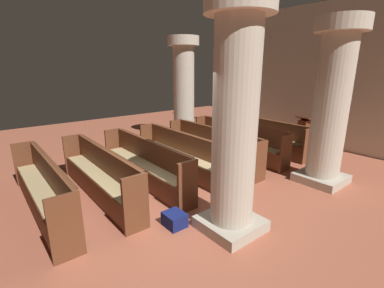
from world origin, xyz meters
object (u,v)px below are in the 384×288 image
object	(u,v)px
pew_row_4	(144,162)
pew_row_5	(99,173)
pew_row_0	(260,134)
pew_row_1	(238,139)
pillar_aisle_rear	(235,118)
kneeler_box_navy	(175,219)
pillar_far_side	(184,88)
pew_row_6	(42,186)
pew_row_2	(212,146)
pew_row_3	(181,153)
pillar_aisle_side	(331,102)
lectern	(302,136)
hymn_book	(227,130)

from	to	relation	value
pew_row_4	pew_row_5	xyz separation A→B (m)	(0.00, -1.04, 0.00)
pew_row_0	pew_row_1	world-z (taller)	same
pillar_aisle_rear	kneeler_box_navy	world-z (taller)	pillar_aisle_rear
pew_row_0	pillar_far_side	xyz separation A→B (m)	(-2.45, -1.16, 1.33)
pew_row_5	pew_row_6	xyz separation A→B (m)	(0.00, -1.04, 0.00)
pew_row_6	pillar_far_side	xyz separation A→B (m)	(-2.45, 5.06, 1.33)
pew_row_2	pew_row_3	size ratio (longest dim) A/B	1.00
pillar_aisle_side	kneeler_box_navy	bearing A→B (deg)	-99.78
pillar_aisle_side	pillar_aisle_rear	distance (m)	3.03
pillar_aisle_rear	lectern	bearing A→B (deg)	108.05
pew_row_2	kneeler_box_navy	distance (m)	3.20
pew_row_3	hymn_book	world-z (taller)	hymn_book
pew_row_3	pew_row_4	xyz separation A→B (m)	(0.00, -1.04, 0.00)
pew_row_3	pillar_aisle_side	distance (m)	3.57
pew_row_0	pillar_aisle_side	distance (m)	2.98
pillar_far_side	pillar_aisle_side	bearing A→B (deg)	2.53
kneeler_box_navy	hymn_book	bearing A→B (deg)	118.26
pew_row_1	kneeler_box_navy	bearing A→B (deg)	-62.69
pillar_aisle_side	kneeler_box_navy	size ratio (longest dim) A/B	9.84
pew_row_3	pillar_aisle_rear	xyz separation A→B (m)	(2.50, -0.86, 1.33)
pew_row_0	pew_row_3	world-z (taller)	same
pillar_far_side	kneeler_box_navy	bearing A→B (deg)	-38.96
pew_row_6	pillar_far_side	bearing A→B (deg)	115.82
pew_row_2	hymn_book	bearing A→B (deg)	25.95
pew_row_3	kneeler_box_navy	distance (m)	2.44
pew_row_3	pew_row_5	world-z (taller)	same
pillar_aisle_side	pillar_far_side	size ratio (longest dim) A/B	1.00
pew_row_1	lectern	bearing A→B (deg)	67.88
pew_row_4	lectern	size ratio (longest dim) A/B	3.04
pew_row_0	lectern	xyz separation A→B (m)	(0.86, 1.07, -0.06)
pew_row_0	kneeler_box_navy	distance (m)	5.02
pillar_far_side	hymn_book	world-z (taller)	pillar_far_side
pew_row_5	kneeler_box_navy	world-z (taller)	pew_row_5
pew_row_2	kneeler_box_navy	bearing A→B (deg)	-54.07
pew_row_5	pillar_aisle_side	xyz separation A→B (m)	(2.50, 4.25, 1.33)
pew_row_2	pillar_aisle_rear	size ratio (longest dim) A/B	0.93
pew_row_0	pew_row_4	bearing A→B (deg)	-90.00
pew_row_1	pew_row_2	distance (m)	1.04
pew_row_3	pew_row_5	distance (m)	2.07
pew_row_3	pillar_aisle_rear	world-z (taller)	pillar_aisle_rear
pillar_far_side	lectern	distance (m)	4.22
pew_row_5	lectern	xyz separation A→B (m)	(0.86, 6.25, -0.06)
pew_row_1	hymn_book	distance (m)	1.05
pew_row_0	hymn_book	world-z (taller)	hymn_book
pew_row_3	pillar_aisle_side	world-z (taller)	pillar_aisle_side
pew_row_0	pew_row_5	bearing A→B (deg)	-90.00
kneeler_box_navy	lectern	bearing A→B (deg)	99.97
pew_row_0	pew_row_4	distance (m)	4.15
pew_row_4	pew_row_6	world-z (taller)	same
pew_row_1	pillar_far_side	world-z (taller)	pillar_far_side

